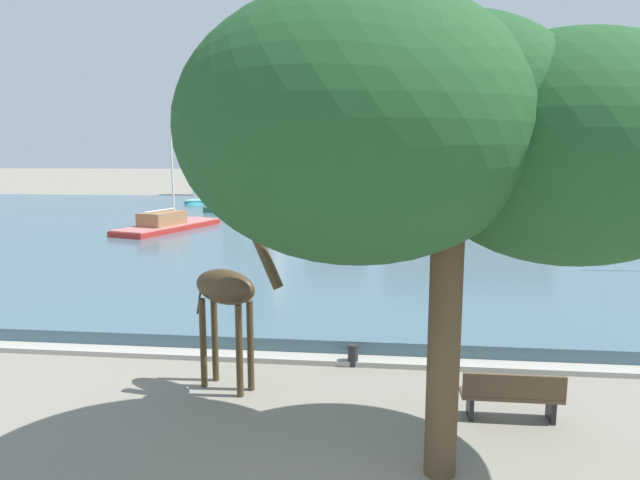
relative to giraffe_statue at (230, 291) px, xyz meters
The scene contains 15 objects.
harbor_water 23.20m from the giraffe_statue, 83.89° to the left, with size 80.33×42.10×0.43m, color #476675.
quay_edge_coping 3.61m from the giraffe_statue, 34.59° to the left, with size 80.33×0.50×0.12m, color #ADA89E.
giraffe_statue is the anchor object (origin of this frame).
sailboat_green 34.43m from the giraffe_statue, 103.28° to the left, with size 4.03×9.41×9.61m.
sailboat_red 22.24m from the giraffe_statue, 113.66° to the left, with size 4.51×8.44×5.84m.
sailboat_black 37.41m from the giraffe_statue, 66.33° to the left, with size 2.99×8.11×5.94m.
sailboat_teal 39.44m from the giraffe_statue, 109.16° to the left, with size 2.60×6.59×7.43m.
sailboat_grey 28.20m from the giraffe_statue, 54.59° to the left, with size 2.21×7.72×6.79m.
shade_tree 5.52m from the giraffe_statue, 34.64° to the right, with size 7.55×5.02×7.02m.
mooring_bollard 3.40m from the giraffe_statue, 32.69° to the left, with size 0.24×0.24×0.50m, color #232326.
park_bench 5.68m from the giraffe_statue, ahead, with size 1.80×0.44×0.92m.
townhouse_wide_warehouse 49.39m from the giraffe_statue, 102.32° to the left, with size 5.42×7.18×13.41m.
townhouse_tall_gabled 49.60m from the giraffe_statue, 91.90° to the left, with size 6.46×6.17×9.07m.
townhouse_narrow_midrow 50.44m from the giraffe_statue, 82.61° to the left, with size 6.14×5.43×10.75m.
townhouse_end_terrace 49.38m from the giraffe_statue, 71.81° to the left, with size 8.68×6.83×9.03m.
Camera 1 is at (0.51, -5.33, 4.84)m, focal length 31.16 mm.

